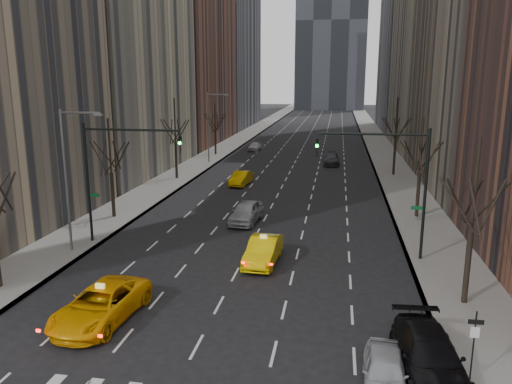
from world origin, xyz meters
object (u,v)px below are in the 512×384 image
at_px(taxi_sedan, 263,251).
at_px(silver_sedan_ahead, 246,212).
at_px(taxi_suv, 101,305).
at_px(parked_suv_black, 429,356).
at_px(parked_sedan_silver, 385,372).

bearing_deg(taxi_sedan, silver_sedan_ahead, 110.61).
bearing_deg(taxi_suv, parked_suv_black, -3.16).
relative_size(taxi_sedan, parked_suv_black, 0.86).
height_order(silver_sedan_ahead, parked_sedan_silver, silver_sedan_ahead).
relative_size(taxi_sedan, silver_sedan_ahead, 0.99).
xyz_separation_m(silver_sedan_ahead, parked_suv_black, (10.50, -19.13, -0.01)).
distance_m(taxi_suv, silver_sedan_ahead, 17.41).
height_order(taxi_suv, silver_sedan_ahead, silver_sedan_ahead).
distance_m(taxi_suv, parked_suv_black, 14.33).
relative_size(silver_sedan_ahead, parked_sedan_silver, 1.23).
bearing_deg(parked_suv_black, taxi_sedan, 122.70).
distance_m(parked_suv_black, parked_sedan_silver, 2.02).
distance_m(taxi_suv, taxi_sedan, 10.61).
xyz_separation_m(taxi_suv, taxi_sedan, (6.30, 8.53, -0.02)).
xyz_separation_m(taxi_sedan, silver_sedan_ahead, (-2.62, 8.48, 0.03)).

